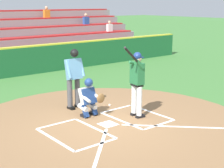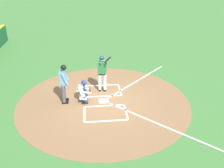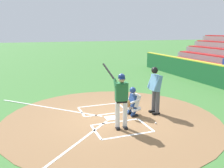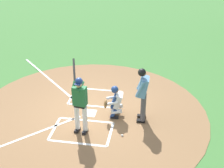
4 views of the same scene
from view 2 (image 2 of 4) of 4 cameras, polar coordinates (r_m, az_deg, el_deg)
The scene contains 7 objects.
ground_plane at distance 11.53m, azimuth -1.97°, elevation -4.00°, with size 120.00×120.00×0.00m, color #427A38.
dirt_circle at distance 11.53m, azimuth -1.97°, elevation -3.98°, with size 8.00×8.00×0.01m, color olive.
home_plate_and_chalk at distance 11.60m, azimuth 2.38°, elevation -3.72°, with size 7.93×4.91×0.01m.
batter at distance 11.95m, azimuth -2.29°, elevation 3.04°, with size 1.01×0.61×2.13m.
catcher at distance 11.25m, azimuth -6.53°, elevation -1.57°, with size 0.61×0.61×1.13m.
plate_umpire at distance 11.16m, azimuth -11.24°, elevation 0.65°, with size 0.58×0.41×1.86m.
baseball at distance 12.46m, azimuth -8.18°, elevation -1.62°, with size 0.07×0.07×0.07m, color white.
Camera 2 is at (9.95, -0.61, 5.80)m, focal length 39.22 mm.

